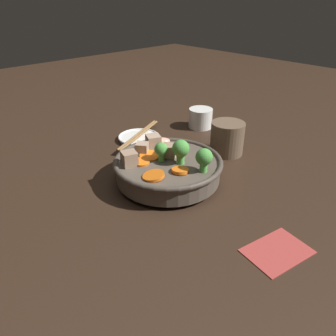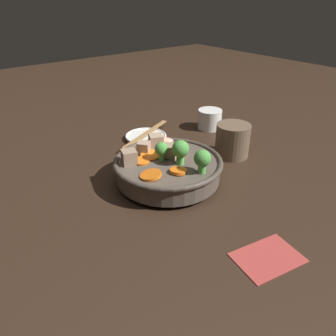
{
  "view_description": "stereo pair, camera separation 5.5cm",
  "coord_description": "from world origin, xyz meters",
  "px_view_note": "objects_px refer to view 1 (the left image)",
  "views": [
    {
      "loc": [
        -0.45,
        -0.47,
        0.39
      ],
      "look_at": [
        0.0,
        0.0,
        0.04
      ],
      "focal_mm": 35.0,
      "sensor_mm": 36.0,
      "label": 1
    },
    {
      "loc": [
        -0.41,
        -0.51,
        0.39
      ],
      "look_at": [
        0.0,
        0.0,
        0.04
      ],
      "focal_mm": 35.0,
      "sensor_mm": 36.0,
      "label": 2
    }
  ],
  "objects_px": {
    "stirfry_bowl": "(168,167)",
    "tea_cup": "(200,118)",
    "side_saucer": "(139,138)",
    "dark_mug": "(227,138)",
    "chopsticks_pair": "(139,135)"
  },
  "relations": [
    {
      "from": "stirfry_bowl",
      "to": "chopsticks_pair",
      "type": "distance_m",
      "value": 0.25
    },
    {
      "from": "chopsticks_pair",
      "to": "tea_cup",
      "type": "bearing_deg",
      "value": -15.43
    },
    {
      "from": "stirfry_bowl",
      "to": "tea_cup",
      "type": "distance_m",
      "value": 0.35
    },
    {
      "from": "stirfry_bowl",
      "to": "chopsticks_pair",
      "type": "xyz_separation_m",
      "value": [
        0.1,
        0.23,
        -0.02
      ]
    },
    {
      "from": "stirfry_bowl",
      "to": "side_saucer",
      "type": "bearing_deg",
      "value": 66.42
    },
    {
      "from": "stirfry_bowl",
      "to": "dark_mug",
      "type": "bearing_deg",
      "value": -0.11
    },
    {
      "from": "side_saucer",
      "to": "dark_mug",
      "type": "distance_m",
      "value": 0.26
    },
    {
      "from": "side_saucer",
      "to": "tea_cup",
      "type": "distance_m",
      "value": 0.22
    },
    {
      "from": "side_saucer",
      "to": "chopsticks_pair",
      "type": "distance_m",
      "value": 0.01
    },
    {
      "from": "tea_cup",
      "to": "dark_mug",
      "type": "xyz_separation_m",
      "value": [
        -0.09,
        -0.17,
        0.01
      ]
    },
    {
      "from": "stirfry_bowl",
      "to": "chopsticks_pair",
      "type": "bearing_deg",
      "value": 66.42
    },
    {
      "from": "tea_cup",
      "to": "chopsticks_pair",
      "type": "relative_size",
      "value": 0.34
    },
    {
      "from": "stirfry_bowl",
      "to": "tea_cup",
      "type": "xyz_separation_m",
      "value": [
        0.31,
        0.17,
        -0.01
      ]
    },
    {
      "from": "stirfry_bowl",
      "to": "tea_cup",
      "type": "relative_size",
      "value": 3.31
    },
    {
      "from": "side_saucer",
      "to": "dark_mug",
      "type": "bearing_deg",
      "value": -62.9
    }
  ]
}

